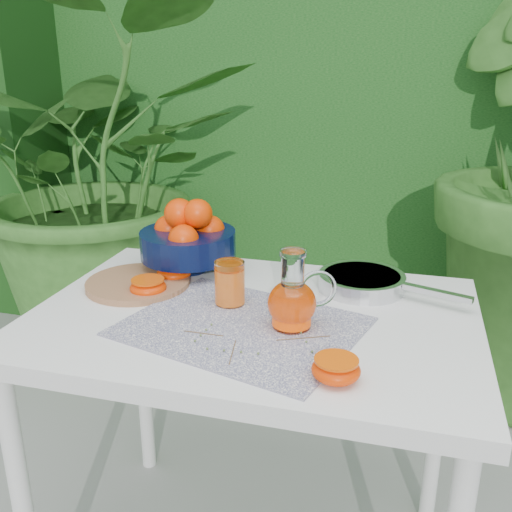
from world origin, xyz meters
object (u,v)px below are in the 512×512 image
(cutting_board, at_px, (138,283))
(juice_pitcher, at_px, (293,301))
(fruit_bowl, at_px, (188,238))
(white_table, at_px, (254,345))
(saute_pan, at_px, (363,281))

(cutting_board, xyz_separation_m, juice_pitcher, (0.43, -0.13, 0.05))
(fruit_bowl, bearing_deg, white_table, -42.03)
(cutting_board, height_order, fruit_bowl, fruit_bowl)
(juice_pitcher, bearing_deg, fruit_bowl, 141.64)
(saute_pan, bearing_deg, white_table, -137.63)
(fruit_bowl, height_order, saute_pan, fruit_bowl)
(cutting_board, distance_m, saute_pan, 0.57)
(white_table, relative_size, juice_pitcher, 5.83)
(white_table, distance_m, cutting_board, 0.35)
(fruit_bowl, bearing_deg, saute_pan, -1.57)
(white_table, xyz_separation_m, juice_pitcher, (0.10, -0.05, 0.14))
(white_table, xyz_separation_m, cutting_board, (-0.33, 0.08, 0.09))
(saute_pan, bearing_deg, cutting_board, -166.64)
(fruit_bowl, distance_m, juice_pitcher, 0.44)
(cutting_board, relative_size, fruit_bowl, 0.86)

